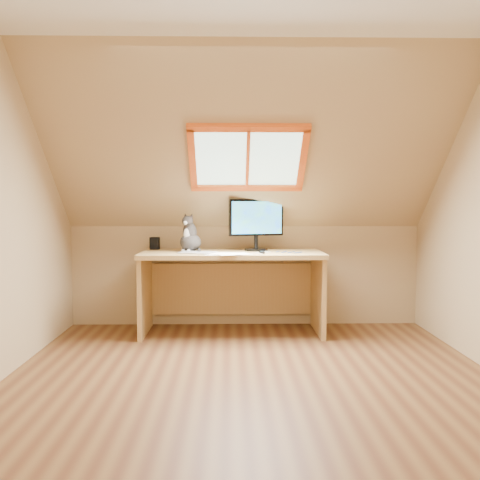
{
  "coord_description": "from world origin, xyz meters",
  "views": [
    {
      "loc": [
        -0.16,
        -3.63,
        1.24
      ],
      "look_at": [
        -0.07,
        1.0,
        0.91
      ],
      "focal_mm": 40.0,
      "sensor_mm": 36.0,
      "label": 1
    }
  ],
  "objects": [
    {
      "name": "desk_speaker",
      "position": [
        -0.9,
        1.63,
        0.84
      ],
      "size": [
        0.09,
        0.09,
        0.12
      ],
      "primitive_type": "cube",
      "rotation": [
        0.0,
        0.0,
        -0.13
      ],
      "color": "black",
      "rests_on": "desk"
    },
    {
      "name": "cat",
      "position": [
        -0.53,
        1.41,
        0.91
      ],
      "size": [
        0.28,
        0.3,
        0.37
      ],
      "color": "#423D3A",
      "rests_on": "desk"
    },
    {
      "name": "ground",
      "position": [
        0.0,
        0.0,
        0.0
      ],
      "size": [
        3.5,
        3.5,
        0.0
      ],
      "primitive_type": "plane",
      "color": "brown",
      "rests_on": "ground"
    },
    {
      "name": "graphics_tablet",
      "position": [
        -0.45,
        1.21,
        0.78
      ],
      "size": [
        0.36,
        0.31,
        0.01
      ],
      "primitive_type": "cube",
      "rotation": [
        0.0,
        0.0,
        -0.33
      ],
      "color": "#B2B2B7",
      "rests_on": "desk"
    },
    {
      "name": "monitor",
      "position": [
        0.1,
        1.48,
        1.06
      ],
      "size": [
        0.53,
        0.23,
        0.49
      ],
      "color": "black",
      "rests_on": "desk"
    },
    {
      "name": "cables",
      "position": [
        0.29,
        1.26,
        0.78
      ],
      "size": [
        0.51,
        0.26,
        0.01
      ],
      "color": "silver",
      "rests_on": "desk"
    },
    {
      "name": "mouse",
      "position": [
        0.13,
        1.16,
        0.79
      ],
      "size": [
        0.07,
        0.1,
        0.03
      ],
      "primitive_type": "ellipsoid",
      "rotation": [
        0.0,
        0.0,
        0.18
      ],
      "color": "black",
      "rests_on": "desk"
    },
    {
      "name": "room_shell",
      "position": [
        0.0,
        -0.09,
        1.43
      ],
      "size": [
        3.52,
        3.52,
        2.41
      ],
      "color": "tan",
      "rests_on": "ground"
    },
    {
      "name": "papers",
      "position": [
        -0.15,
        1.12,
        0.78
      ],
      "size": [
        0.35,
        0.3,
        0.01
      ],
      "color": "white",
      "rests_on": "desk"
    },
    {
      "name": "desk",
      "position": [
        -0.14,
        1.45,
        0.54
      ],
      "size": [
        1.7,
        0.74,
        0.78
      ],
      "color": "tan",
      "rests_on": "ground"
    }
  ]
}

